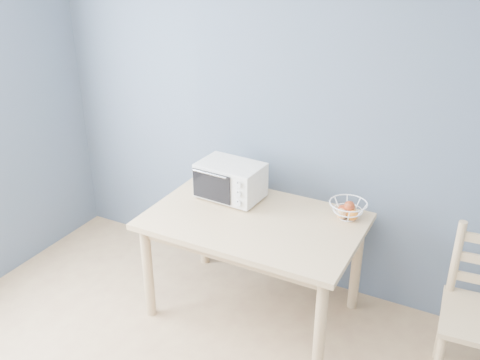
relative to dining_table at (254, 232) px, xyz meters
The scene contains 4 objects.
room 1.82m from the dining_table, 87.50° to the right, with size 4.01×4.51×2.61m.
dining_table is the anchor object (origin of this frame).
toaster_oven 0.43m from the dining_table, 146.57° to the left, with size 0.46×0.34×0.26m.
fruit_basket 0.64m from the dining_table, 28.42° to the left, with size 0.33×0.33×0.13m.
Camera 1 is at (1.27, -1.06, 2.49)m, focal length 40.00 mm.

